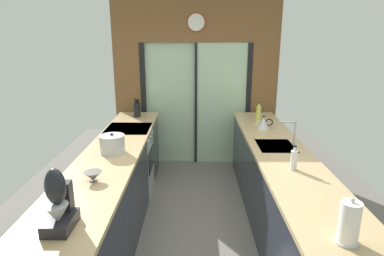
{
  "coord_description": "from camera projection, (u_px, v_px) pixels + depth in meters",
  "views": [
    {
      "loc": [
        -0.03,
        -2.98,
        2.13
      ],
      "look_at": [
        -0.05,
        0.83,
        1.05
      ],
      "focal_mm": 30.98,
      "sensor_mm": 36.0,
      "label": 1
    }
  ],
  "objects": [
    {
      "name": "ground_plane",
      "position": [
        196.0,
        216.0,
        4.03
      ],
      "size": [
        5.04,
        7.6,
        0.02
      ],
      "primitive_type": "cube",
      "color": "slate"
    },
    {
      "name": "back_wall_unit",
      "position": [
        196.0,
        73.0,
        5.34
      ],
      "size": [
        2.64,
        0.12,
        2.7
      ],
      "color": "brown",
      "rests_on": "ground_plane"
    },
    {
      "name": "left_counter_run",
      "position": [
        110.0,
        200.0,
        3.45
      ],
      "size": [
        0.62,
        3.8,
        0.92
      ],
      "color": "#1E232D",
      "rests_on": "ground_plane"
    },
    {
      "name": "right_counter_run",
      "position": [
        280.0,
        193.0,
        3.61
      ],
      "size": [
        0.62,
        3.8,
        0.92
      ],
      "color": "#1E232D",
      "rests_on": "ground_plane"
    },
    {
      "name": "sink_faucet",
      "position": [
        292.0,
        130.0,
        3.67
      ],
      "size": [
        0.19,
        0.02,
        0.29
      ],
      "color": "#B7BABC",
      "rests_on": "right_counter_run"
    },
    {
      "name": "oven_range",
      "position": [
        130.0,
        161.0,
        4.53
      ],
      "size": [
        0.6,
        0.6,
        0.92
      ],
      "color": "#B7BABC",
      "rests_on": "ground_plane"
    },
    {
      "name": "mixing_bowl",
      "position": [
        93.0,
        176.0,
        2.82
      ],
      "size": [
        0.15,
        0.15,
        0.09
      ],
      "color": "#514C47",
      "rests_on": "left_counter_run"
    },
    {
      "name": "knife_block",
      "position": [
        137.0,
        110.0,
        5.0
      ],
      "size": [
        0.08,
        0.14,
        0.29
      ],
      "color": "black",
      "rests_on": "left_counter_run"
    },
    {
      "name": "stand_mixer",
      "position": [
        59.0,
        206.0,
        2.1
      ],
      "size": [
        0.17,
        0.27,
        0.42
      ],
      "color": "black",
      "rests_on": "left_counter_run"
    },
    {
      "name": "stock_pot",
      "position": [
        112.0,
        144.0,
        3.48
      ],
      "size": [
        0.27,
        0.27,
        0.22
      ],
      "color": "#B7BABC",
      "rests_on": "left_counter_run"
    },
    {
      "name": "kettle",
      "position": [
        264.0,
        123.0,
        4.38
      ],
      "size": [
        0.23,
        0.16,
        0.18
      ],
      "color": "#B7BABC",
      "rests_on": "right_counter_run"
    },
    {
      "name": "soap_bottle_near",
      "position": [
        294.0,
        159.0,
        3.04
      ],
      "size": [
        0.06,
        0.06,
        0.23
      ],
      "color": "silver",
      "rests_on": "right_counter_run"
    },
    {
      "name": "soap_bottle_far",
      "position": [
        258.0,
        113.0,
        4.72
      ],
      "size": [
        0.07,
        0.07,
        0.28
      ],
      "color": "#D1CC4C",
      "rests_on": "right_counter_run"
    },
    {
      "name": "paper_towel_roll",
      "position": [
        349.0,
        223.0,
        1.96
      ],
      "size": [
        0.14,
        0.14,
        0.3
      ],
      "color": "#B7BABC",
      "rests_on": "right_counter_run"
    }
  ]
}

